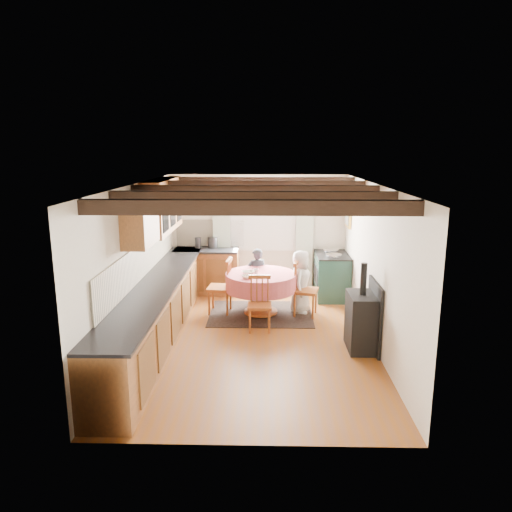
{
  "coord_description": "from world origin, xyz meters",
  "views": [
    {
      "loc": [
        0.18,
        -7.0,
        2.92
      ],
      "look_at": [
        0.0,
        0.8,
        1.15
      ],
      "focal_mm": 33.48,
      "sensor_mm": 36.0,
      "label": 1
    }
  ],
  "objects_px": {
    "chair_right": "(306,289)",
    "child_far": "(257,276)",
    "dining_table": "(261,294)",
    "cup": "(256,271)",
    "chair_left": "(220,286)",
    "aga_range": "(332,275)",
    "child_right": "(300,282)",
    "cast_iron_stove": "(362,307)",
    "chair_near": "(260,304)"
  },
  "relations": [
    {
      "from": "cast_iron_stove",
      "to": "chair_left",
      "type": "bearing_deg",
      "value": 145.4
    },
    {
      "from": "chair_left",
      "to": "cast_iron_stove",
      "type": "height_order",
      "value": "cast_iron_stove"
    },
    {
      "from": "chair_left",
      "to": "aga_range",
      "type": "distance_m",
      "value": 2.34
    },
    {
      "from": "aga_range",
      "to": "child_far",
      "type": "height_order",
      "value": "child_far"
    },
    {
      "from": "chair_near",
      "to": "chair_right",
      "type": "xyz_separation_m",
      "value": [
        0.8,
        0.73,
        0.04
      ]
    },
    {
      "from": "chair_near",
      "to": "child_right",
      "type": "xyz_separation_m",
      "value": [
        0.72,
        0.9,
        0.12
      ]
    },
    {
      "from": "child_right",
      "to": "dining_table",
      "type": "bearing_deg",
      "value": 113.28
    },
    {
      "from": "cup",
      "to": "chair_near",
      "type": "bearing_deg",
      "value": -84.26
    },
    {
      "from": "chair_right",
      "to": "cup",
      "type": "bearing_deg",
      "value": 102.21
    },
    {
      "from": "chair_near",
      "to": "aga_range",
      "type": "relative_size",
      "value": 0.92
    },
    {
      "from": "chair_near",
      "to": "child_far",
      "type": "bearing_deg",
      "value": 92.24
    },
    {
      "from": "aga_range",
      "to": "child_right",
      "type": "xyz_separation_m",
      "value": [
        -0.68,
        -0.9,
        0.12
      ]
    },
    {
      "from": "chair_near",
      "to": "cup",
      "type": "bearing_deg",
      "value": 94.78
    },
    {
      "from": "dining_table",
      "to": "cup",
      "type": "distance_m",
      "value": 0.43
    },
    {
      "from": "dining_table",
      "to": "chair_left",
      "type": "bearing_deg",
      "value": 175.18
    },
    {
      "from": "aga_range",
      "to": "child_right",
      "type": "bearing_deg",
      "value": -127.01
    },
    {
      "from": "chair_left",
      "to": "child_far",
      "type": "height_order",
      "value": "child_far"
    },
    {
      "from": "chair_right",
      "to": "child_far",
      "type": "relative_size",
      "value": 0.91
    },
    {
      "from": "dining_table",
      "to": "cast_iron_stove",
      "type": "xyz_separation_m",
      "value": [
        1.5,
        -1.48,
        0.28
      ]
    },
    {
      "from": "cast_iron_stove",
      "to": "child_far",
      "type": "height_order",
      "value": "cast_iron_stove"
    },
    {
      "from": "chair_right",
      "to": "cast_iron_stove",
      "type": "distance_m",
      "value": 1.61
    },
    {
      "from": "chair_right",
      "to": "child_far",
      "type": "bearing_deg",
      "value": 68.08
    },
    {
      "from": "chair_near",
      "to": "aga_range",
      "type": "distance_m",
      "value": 2.29
    },
    {
      "from": "aga_range",
      "to": "child_far",
      "type": "relative_size",
      "value": 0.91
    },
    {
      "from": "chair_left",
      "to": "chair_right",
      "type": "distance_m",
      "value": 1.54
    },
    {
      "from": "chair_right",
      "to": "cup",
      "type": "height_order",
      "value": "chair_right"
    },
    {
      "from": "cast_iron_stove",
      "to": "chair_near",
      "type": "bearing_deg",
      "value": 155.04
    },
    {
      "from": "chair_right",
      "to": "cast_iron_stove",
      "type": "height_order",
      "value": "cast_iron_stove"
    },
    {
      "from": "chair_left",
      "to": "cast_iron_stove",
      "type": "bearing_deg",
      "value": 61.08
    },
    {
      "from": "dining_table",
      "to": "chair_near",
      "type": "bearing_deg",
      "value": -90.75
    },
    {
      "from": "child_right",
      "to": "cast_iron_stove",
      "type": "bearing_deg",
      "value": -140.39
    },
    {
      "from": "chair_right",
      "to": "child_far",
      "type": "height_order",
      "value": "child_far"
    },
    {
      "from": "aga_range",
      "to": "cup",
      "type": "height_order",
      "value": "aga_range"
    },
    {
      "from": "cup",
      "to": "child_far",
      "type": "bearing_deg",
      "value": 90.02
    },
    {
      "from": "chair_left",
      "to": "chair_right",
      "type": "xyz_separation_m",
      "value": [
        1.53,
        -0.11,
        -0.01
      ]
    },
    {
      "from": "dining_table",
      "to": "child_right",
      "type": "height_order",
      "value": "child_right"
    },
    {
      "from": "child_right",
      "to": "cup",
      "type": "distance_m",
      "value": 0.84
    },
    {
      "from": "chair_near",
      "to": "cup",
      "type": "xyz_separation_m",
      "value": [
        -0.08,
        0.76,
        0.35
      ]
    },
    {
      "from": "dining_table",
      "to": "chair_left",
      "type": "xyz_separation_m",
      "value": [
        -0.74,
        0.06,
        0.13
      ]
    },
    {
      "from": "dining_table",
      "to": "child_right",
      "type": "relative_size",
      "value": 1.09
    },
    {
      "from": "chair_right",
      "to": "child_far",
      "type": "distance_m",
      "value": 1.09
    },
    {
      "from": "chair_near",
      "to": "aga_range",
      "type": "bearing_deg",
      "value": 51.22
    },
    {
      "from": "dining_table",
      "to": "chair_right",
      "type": "relative_size",
      "value": 1.27
    },
    {
      "from": "cast_iron_stove",
      "to": "child_far",
      "type": "bearing_deg",
      "value": 127.42
    },
    {
      "from": "dining_table",
      "to": "child_right",
      "type": "distance_m",
      "value": 0.75
    },
    {
      "from": "chair_left",
      "to": "child_right",
      "type": "height_order",
      "value": "child_right"
    },
    {
      "from": "chair_near",
      "to": "cast_iron_stove",
      "type": "distance_m",
      "value": 1.68
    },
    {
      "from": "dining_table",
      "to": "chair_right",
      "type": "height_order",
      "value": "chair_right"
    },
    {
      "from": "dining_table",
      "to": "child_far",
      "type": "distance_m",
      "value": 0.62
    },
    {
      "from": "chair_near",
      "to": "dining_table",
      "type": "bearing_deg",
      "value": 88.29
    }
  ]
}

